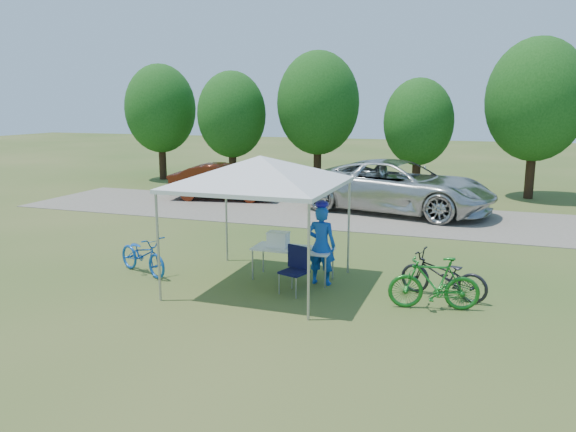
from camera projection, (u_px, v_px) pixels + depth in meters
name	position (u px, v px, depth m)	size (l,w,h in m)	color
ground	(261.00, 285.00, 11.78)	(100.00, 100.00, 0.00)	#2D5119
gravel_strip	(349.00, 215.00, 19.18)	(24.00, 5.00, 0.02)	gray
canopy	(260.00, 159.00, 11.26)	(4.53, 4.53, 3.00)	#A5A5AA
treeline	(376.00, 109.00, 24.17)	(24.89, 4.28, 6.30)	#382314
folding_table	(293.00, 250.00, 12.05)	(1.72, 0.72, 0.71)	white
folding_chair	(296.00, 265.00, 11.28)	(0.60, 0.63, 0.94)	black
cooler	(278.00, 239.00, 12.12)	(0.45, 0.31, 0.33)	white
ice_cream_cup	(309.00, 249.00, 11.87)	(0.08, 0.08, 0.06)	yellow
cyclist	(321.00, 245.00, 11.74)	(0.61, 0.40, 1.68)	#1648B3
bike_blue	(143.00, 255.00, 12.52)	(0.58, 1.67, 0.88)	#1450AF
bike_green	(434.00, 283.00, 10.34)	(0.47, 1.67, 1.00)	#186C1E
bike_dark	(443.00, 275.00, 10.96)	(0.61, 1.74, 0.91)	black
minivan	(399.00, 186.00, 19.48)	(3.01, 6.52, 1.81)	beige
sedan	(224.00, 182.00, 22.11)	(1.48, 4.24, 1.40)	#501B0D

